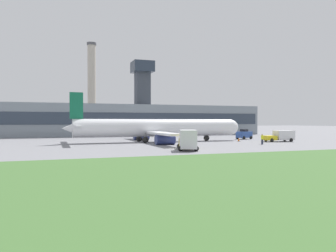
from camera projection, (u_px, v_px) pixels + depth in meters
name	position (u px, v px, depth m)	size (l,w,h in m)	color
ground_plane	(160.00, 144.00, 54.45)	(400.00, 400.00, 0.00)	gray
terminal_building	(118.00, 119.00, 89.76)	(79.66, 15.56, 20.59)	gray
smokestack_left	(92.00, 87.00, 117.23)	(3.34, 3.34, 31.97)	#B2A899
airplane	(156.00, 128.00, 60.26)	(33.75, 27.37, 8.74)	white
pushback_tug	(244.00, 135.00, 69.93)	(3.53, 3.05, 2.13)	#2D4C93
baggage_truck	(188.00, 140.00, 42.93)	(3.88, 6.14, 2.68)	yellow
fuel_truck	(281.00, 136.00, 61.32)	(5.90, 3.19, 2.08)	yellow
ground_crew_person	(262.00, 139.00, 53.68)	(0.46, 0.46, 1.74)	#23283D
traffic_cone_near_nose	(239.00, 140.00, 62.14)	(0.54, 0.54, 0.70)	black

